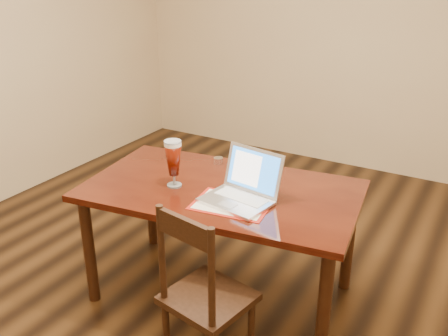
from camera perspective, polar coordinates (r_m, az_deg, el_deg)
The scene contains 3 objects.
ground at distance 3.25m, azimuth -1.36°, elevation -13.94°, with size 5.00×5.00×0.00m, color black.
dining_table at distance 2.90m, azimuth -0.37°, elevation -3.67°, with size 1.66×1.07×1.01m.
dining_chair at distance 2.51m, azimuth -2.32°, elevation -14.41°, with size 0.45×0.44×0.92m.
Camera 1 is at (1.37, -2.21, 1.95)m, focal length 40.00 mm.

